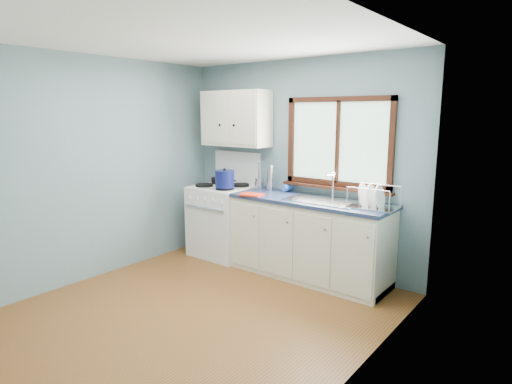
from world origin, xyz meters
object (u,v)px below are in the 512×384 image
Objects in this scene: stockpot at (225,179)px; dish_rack at (372,202)px; thermos at (270,178)px; sink at (324,206)px; skillet at (221,179)px; gas_range at (223,219)px; base_cabinets at (309,242)px; utensil_crock at (259,183)px.

dish_rack is at bearing 6.01° from stockpot.
dish_rack is at bearing -5.70° from thermos.
sink is 2.17× the size of skillet.
gas_range reaches higher than dish_rack.
gas_range reaches higher than sink.
gas_range reaches higher than base_cabinets.
sink is 1.67m from skillet.
stockpot is at bearing -127.19° from utensil_crock.
dish_rack is at bearing -10.07° from skillet.
skillet is at bearing 175.07° from base_cabinets.
stockpot is (-1.11, -0.19, 0.66)m from base_cabinets.
gas_range reaches higher than skillet.
skillet is at bearing 175.59° from sink.
thermos is (-0.83, 0.14, 0.22)m from sink.
base_cabinets is at bearing 178.22° from dish_rack.
skillet is at bearing -179.17° from thermos.
base_cabinets is 4.78× the size of skillet.
skillet is 1.10× the size of utensil_crock.
gas_range is at bearing -179.18° from base_cabinets.
gas_range is 3.51× the size of skillet.
utensil_crock reaches higher than sink.
thermos is (0.65, 0.16, 0.59)m from gas_range.
utensil_crock reaches higher than dish_rack.
thermos reaches higher than stockpot.
thermos is at bearing -6.64° from utensil_crock.
stockpot is 0.67× the size of dish_rack.
utensil_crock is (-1.02, 0.16, 0.13)m from sink.
skillet is 1.23× the size of stockpot.
thermos is (0.19, -0.02, 0.09)m from utensil_crock.
sink is at bearing -0.13° from base_cabinets.
sink is 1.32m from stockpot.
base_cabinets is at bearing 179.87° from sink.
gas_range is 0.89m from thermos.
sink is at bearing 0.71° from gas_range.
skillet is 2.22m from dish_rack.
stockpot is 1.86m from dish_rack.
base_cabinets is 5.26× the size of utensil_crock.
gas_range reaches higher than stockpot.
gas_range is 1.31m from base_cabinets.
dish_rack is at bearing 0.03° from base_cabinets.
dish_rack reaches higher than base_cabinets.
stockpot is (0.37, -0.32, 0.08)m from skillet.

